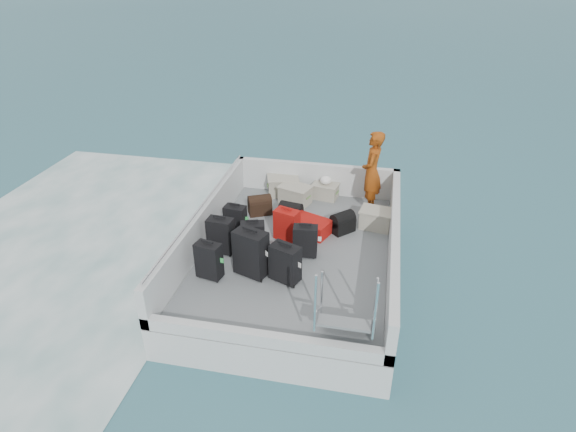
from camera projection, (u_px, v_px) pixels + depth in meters
name	position (u px, v px, depth m)	size (l,w,h in m)	color
ground	(295.00, 278.00, 9.07)	(160.00, 160.00, 0.00)	navy
wake_foam	(67.00, 250.00, 9.92)	(10.00, 10.00, 0.00)	white
ferry_hull	(295.00, 265.00, 8.93)	(3.60, 5.00, 0.60)	silver
deck	(295.00, 251.00, 8.78)	(3.30, 4.70, 0.02)	slate
deck_fittings	(312.00, 244.00, 8.26)	(3.60, 5.00, 0.90)	silver
suitcase_0	(209.00, 261.00, 7.90)	(0.42, 0.24, 0.65)	black
suitcase_1	(221.00, 236.00, 8.57)	(0.45, 0.26, 0.68)	black
suitcase_2	(235.00, 220.00, 9.16)	(0.40, 0.24, 0.58)	black
suitcase_3	(251.00, 254.00, 7.94)	(0.54, 0.32, 0.82)	black
suitcase_4	(253.00, 239.00, 8.53)	(0.42, 0.25, 0.62)	black
suitcase_5	(287.00, 225.00, 8.96)	(0.44, 0.26, 0.61)	#AE140D
suitcase_6	(285.00, 264.00, 7.82)	(0.48, 0.28, 0.66)	black
suitcase_7	(305.00, 241.00, 8.48)	(0.42, 0.24, 0.60)	black
suitcase_8	(310.00, 226.00, 9.24)	(0.48, 0.73, 0.29)	#AE140D
duffel_0	(260.00, 207.00, 9.92)	(0.47, 0.30, 0.32)	black
duffel_1	(291.00, 214.00, 9.64)	(0.44, 0.30, 0.32)	black
duffel_2	(342.00, 224.00, 9.29)	(0.44, 0.30, 0.32)	black
crate_0	(283.00, 186.00, 10.68)	(0.64, 0.44, 0.39)	#AEAB97
crate_1	(295.00, 195.00, 10.30)	(0.62, 0.43, 0.37)	#AEAB97
crate_2	(325.00, 192.00, 10.54)	(0.52, 0.36, 0.31)	#AEAB97
crate_3	(376.00, 219.00, 9.41)	(0.59, 0.41, 0.36)	#AEAB97
yellow_bag	(380.00, 212.00, 9.83)	(0.28, 0.26, 0.22)	yellow
white_bag	(326.00, 181.00, 10.42)	(0.24, 0.24, 0.18)	white
passenger	(372.00, 172.00, 9.74)	(0.63, 0.41, 1.71)	#C65312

